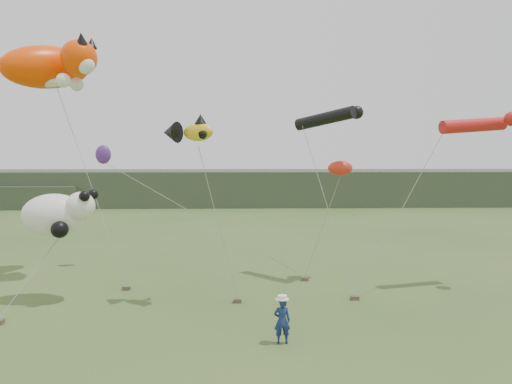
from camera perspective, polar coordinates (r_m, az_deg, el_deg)
The scene contains 9 objects.
ground at distance 16.58m, azimuth -2.73°, elevation -16.75°, with size 120.00×120.00×0.00m, color #385123.
headland at distance 60.39m, azimuth -5.04°, elevation 0.48°, with size 90.00×13.00×4.00m.
festival_attendant at distance 16.24m, azimuth 3.00°, elevation -14.48°, with size 0.53×0.35×1.45m, color navy.
sandbag_anchors at distance 21.23m, azimuth -5.05°, elevation -11.76°, with size 13.53×5.94×0.17m.
cat_kite at distance 26.60m, azimuth -22.16°, elevation 13.21°, with size 6.02×4.84×2.68m.
fish_kite at distance 19.96m, azimuth -7.77°, elevation 6.86°, with size 2.33×1.54×1.13m.
tube_kites at distance 24.01m, azimuth 16.73°, elevation 7.80°, with size 9.48×3.83×1.38m.
panda_kite at distance 21.75m, azimuth -21.66°, elevation -2.36°, with size 3.06×1.98×1.90m.
misc_kites at distance 24.92m, azimuth -2.88°, elevation 3.47°, with size 12.99×3.59×1.49m.
Camera 1 is at (0.26, -15.47, 5.96)m, focal length 35.00 mm.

